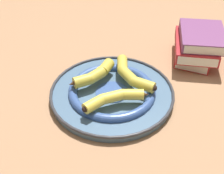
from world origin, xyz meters
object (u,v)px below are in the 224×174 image
(banana_b, at_px, (130,74))
(banana_c, at_px, (114,98))
(banana_a, at_px, (94,75))
(decorative_bowl, at_px, (112,93))
(book_stack, at_px, (198,45))

(banana_b, xyz_separation_m, banana_c, (-0.11, 0.05, -0.00))
(banana_a, height_order, banana_c, banana_a)
(decorative_bowl, bearing_deg, banana_c, -172.58)
(banana_b, relative_size, book_stack, 0.83)
(banana_a, distance_m, banana_c, 0.12)
(banana_b, bearing_deg, banana_c, -54.41)
(banana_a, xyz_separation_m, book_stack, (0.17, -0.35, 0.00))
(banana_a, relative_size, banana_b, 0.77)
(decorative_bowl, bearing_deg, banana_b, -50.17)
(banana_a, bearing_deg, banana_b, -43.00)
(decorative_bowl, height_order, banana_a, banana_a)
(banana_a, xyz_separation_m, banana_b, (0.01, -0.11, -0.00))
(decorative_bowl, distance_m, banana_c, 0.08)
(banana_b, height_order, book_stack, book_stack)
(decorative_bowl, height_order, banana_c, banana_c)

